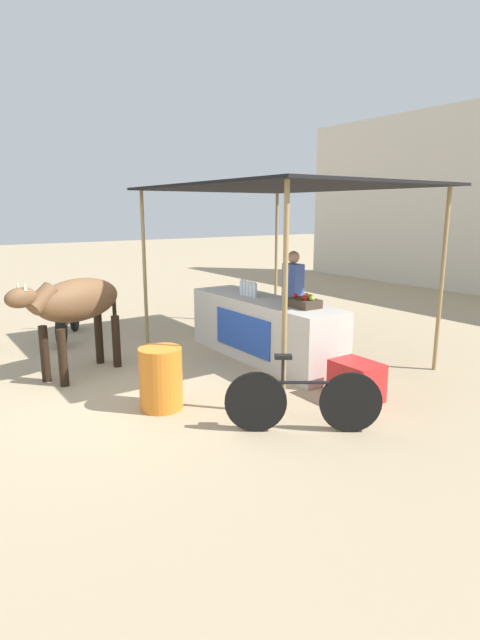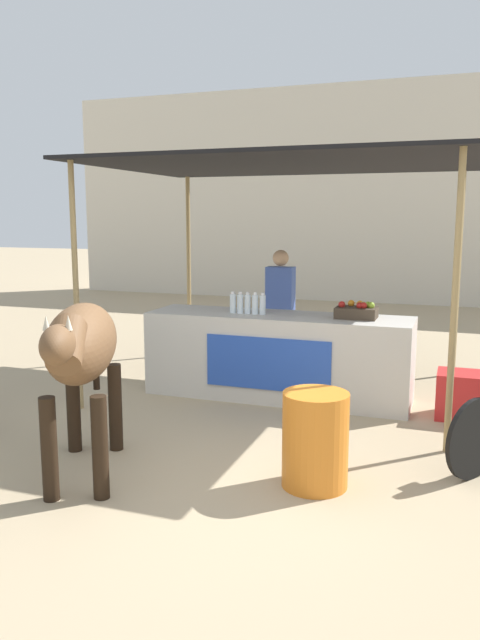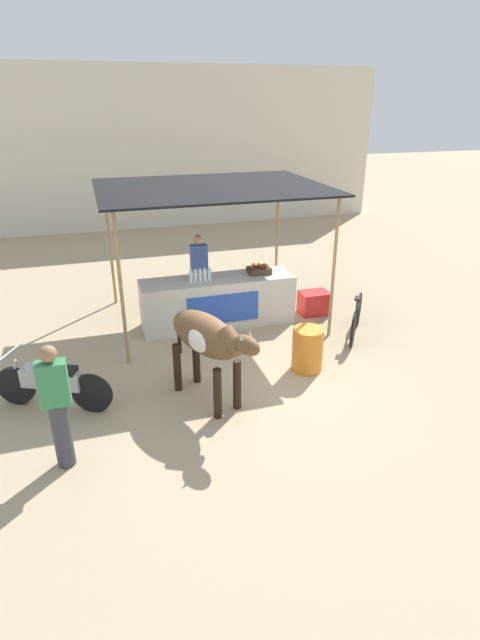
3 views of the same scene
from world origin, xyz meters
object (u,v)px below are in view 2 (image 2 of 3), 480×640
(stall_counter, at_px, (278,356))
(water_barrel, at_px, (315,440))
(vendor_behind_counter, at_px, (280,314))
(cooler_box, at_px, (467,396))
(fruit_crate, at_px, (357,311))
(cow, at_px, (80,350))

(stall_counter, xyz_separation_m, water_barrel, (0.95, -2.22, -0.11))
(vendor_behind_counter, xyz_separation_m, cooler_box, (2.24, -0.85, -0.61))
(fruit_crate, height_order, water_barrel, fruit_crate)
(vendor_behind_counter, relative_size, water_barrel, 2.22)
(fruit_crate, relative_size, vendor_behind_counter, 0.27)
(fruit_crate, distance_m, cow, 3.21)
(stall_counter, bearing_deg, vendor_behind_counter, 104.28)
(fruit_crate, bearing_deg, stall_counter, -176.33)
(fruit_crate, xyz_separation_m, vendor_behind_counter, (-1.07, 0.70, -0.19))
(stall_counter, bearing_deg, fruit_crate, 3.67)
(stall_counter, distance_m, vendor_behind_counter, 0.86)
(fruit_crate, height_order, vendor_behind_counter, vendor_behind_counter)
(stall_counter, xyz_separation_m, cooler_box, (2.05, -0.10, -0.24))
(vendor_behind_counter, height_order, cow, vendor_behind_counter)
(vendor_behind_counter, bearing_deg, stall_counter, -75.72)
(fruit_crate, distance_m, vendor_behind_counter, 1.29)
(water_barrel, height_order, cow, cow)
(cooler_box, height_order, water_barrel, water_barrel)
(stall_counter, distance_m, cow, 2.84)
(stall_counter, height_order, cooler_box, stall_counter)
(fruit_crate, height_order, cooler_box, fruit_crate)
(cow, bearing_deg, water_barrel, 13.63)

